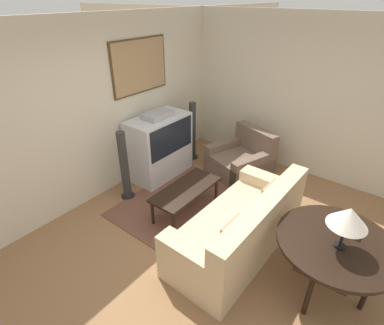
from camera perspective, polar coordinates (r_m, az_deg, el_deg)
The scene contains 13 objects.
ground_plane at distance 4.12m, azimuth 3.41°, elevation -15.36°, with size 12.00×12.00×0.00m, color #8E6642.
wall_back at distance 4.73m, azimuth -17.77°, elevation 9.08°, with size 12.00×0.10×2.70m.
wall_right at distance 5.54m, azimuth 20.07°, elevation 11.49°, with size 0.06×12.00×2.70m.
area_rug at distance 4.74m, azimuth -0.47°, elevation -8.17°, with size 2.01×1.81×0.01m.
tv at distance 5.29m, azimuth -6.18°, elevation 3.11°, with size 1.11×0.61×1.19m.
couch at distance 3.91m, azimuth 9.21°, elevation -12.36°, with size 2.01×0.92×0.89m.
armchair at distance 5.49m, azimuth 9.29°, elevation 0.38°, with size 1.16×1.15×0.82m.
coffee_table at distance 4.40m, azimuth -1.16°, elevation -5.39°, with size 1.12×0.49×0.44m.
console_table at distance 3.50m, azimuth 25.78°, elevation -14.13°, with size 1.20×1.20×0.72m.
table_lamp at distance 3.18m, azimuth 27.71°, elevation -9.25°, with size 0.37×0.37×0.48m.
mantel_clock at distance 3.60m, azimuth 27.80°, elevation -10.27°, with size 0.16×0.10×0.17m.
speaker_tower_left at distance 4.76m, azimuth -12.73°, elevation -0.96°, with size 0.22×0.22×1.15m.
speaker_tower_right at distance 5.84m, azimuth 0.07°, elevation 5.74°, with size 0.22×0.22×1.15m.
Camera 1 is at (-2.43, -1.61, 2.91)m, focal length 28.00 mm.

